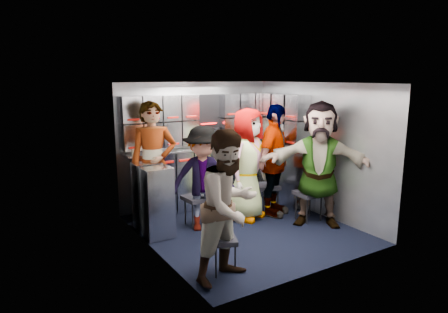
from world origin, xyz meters
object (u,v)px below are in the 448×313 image
attendant_standing (154,165)px  attendant_arc_c (247,164)px  jump_seat_mid_left (197,199)px  jump_seat_near_right (309,195)px  jump_seat_center (241,190)px  attendant_arc_b (203,179)px  attendant_arc_e (319,164)px  jump_seat_mid_right (267,188)px  jump_seat_near_left (221,241)px  attendant_arc_a (229,206)px  attendant_arc_d (274,161)px

attendant_standing → attendant_arc_c: size_ratio=1.07×
attendant_standing → attendant_arc_c: 1.42m
jump_seat_mid_left → jump_seat_near_right: size_ratio=0.99×
jump_seat_mid_left → attendant_arc_c: bearing=-9.2°
jump_seat_center → attendant_arc_b: attendant_arc_b is taller
jump_seat_mid_left → attendant_arc_c: size_ratio=0.26×
jump_seat_center → attendant_arc_e: attendant_arc_e is taller
attendant_arc_b → attendant_arc_e: size_ratio=0.82×
jump_seat_mid_right → attendant_arc_c: size_ratio=0.29×
jump_seat_near_right → jump_seat_near_left: bearing=-160.5°
jump_seat_near_right → attendant_arc_a: bearing=-156.1°
attendant_arc_d → jump_seat_mid_right: bearing=59.0°
attendant_arc_b → jump_seat_near_right: bearing=4.2°
jump_seat_near_left → attendant_arc_c: (1.26, 1.29, 0.50)m
attendant_standing → attendant_arc_d: 1.88m
attendant_standing → attendant_arc_b: attendant_standing is taller
attendant_arc_a → attendant_arc_c: 1.94m
jump_seat_mid_left → attendant_arc_d: size_ratio=0.25×
attendant_arc_b → attendant_arc_e: attendant_arc_e is taller
attendant_standing → attendant_arc_b: (0.54, -0.50, -0.17)m
jump_seat_near_left → attendant_arc_c: attendant_arc_c is taller
attendant_arc_e → jump_seat_center: bearing=171.9°
jump_seat_mid_left → attendant_arc_a: attendant_arc_a is taller
jump_seat_mid_left → jump_seat_near_right: 1.72m
jump_seat_center → attendant_arc_e: (0.75, -0.94, 0.52)m
jump_seat_mid_right → attendant_arc_c: attendant_arc_c is taller
jump_seat_mid_right → attendant_arc_d: size_ratio=0.28×
jump_seat_mid_right → attendant_standing: (-1.80, 0.36, 0.52)m
jump_seat_mid_left → attendant_arc_b: 0.40m
jump_seat_mid_left → attendant_arc_d: 1.37m
jump_seat_center → attendant_standing: size_ratio=0.25×
attendant_arc_a → attendant_arc_c: size_ratio=0.96×
attendant_arc_a → attendant_arc_d: (1.71, 1.38, 0.06)m
jump_seat_near_left → attendant_standing: (-0.09, 1.75, 0.57)m
jump_seat_near_right → attendant_arc_c: 1.06m
jump_seat_mid_left → jump_seat_mid_right: jump_seat_mid_right is taller
jump_seat_center → attendant_standing: (-1.35, 0.27, 0.52)m
attendant_arc_b → attendant_arc_c: size_ratio=0.88×
jump_seat_mid_right → attendant_arc_c: bearing=-168.9°
jump_seat_near_left → attendant_arc_b: bearing=70.1°
jump_seat_mid_left → attendant_arc_c: 0.94m
jump_seat_near_left → jump_seat_center: bearing=49.5°
jump_seat_near_left → attendant_arc_a: size_ratio=0.27×
attendant_arc_c → attendant_arc_d: 0.46m
jump_seat_mid_left → attendant_arc_a: size_ratio=0.27×
jump_seat_near_left → jump_seat_near_right: size_ratio=0.96×
attendant_arc_b → attendant_arc_c: attendant_arc_c is taller
attendant_standing → attendant_arc_d: size_ratio=1.04×
jump_seat_mid_right → attendant_arc_e: (0.30, -0.85, 0.52)m
attendant_standing → attendant_arc_e: same height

